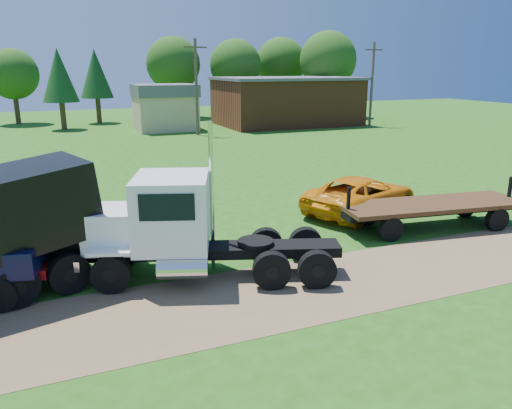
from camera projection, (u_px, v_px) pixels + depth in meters
name	position (u px, v px, depth m)	size (l,w,h in m)	color
ground	(327.00, 285.00, 15.37)	(140.00, 140.00, 0.00)	#284C10
dirt_track	(327.00, 284.00, 15.37)	(120.00, 4.20, 0.01)	brown
white_semi_tractor	(176.00, 227.00, 15.58)	(8.18, 4.97, 4.87)	black
orange_pickup	(361.00, 195.00, 22.71)	(2.81, 6.09, 1.69)	orange
flatbed_trailer	(431.00, 208.00, 20.54)	(7.93, 3.33, 1.97)	#362111
spectator_b	(145.00, 202.00, 21.09)	(0.93, 0.73, 1.92)	#999999
brick_building	(286.00, 101.00, 56.90)	(15.40, 10.40, 5.30)	brown
tan_shed	(165.00, 107.00, 51.79)	(6.20, 5.40, 4.70)	tan
utility_poles	(196.00, 86.00, 47.47)	(42.20, 0.28, 9.00)	#473A28
tree_row	(177.00, 65.00, 61.54)	(57.75, 14.75, 10.95)	#352015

